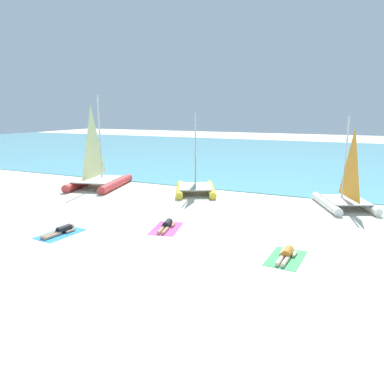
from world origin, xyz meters
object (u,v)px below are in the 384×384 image
Objects in this scene: sailboat_yellow at (195,182)px; towel_middle at (166,228)px; towel_left at (60,234)px; sunbather_right at (286,254)px; sailboat_white at (346,195)px; sunbather_middle at (167,225)px; sailboat_red at (98,174)px; towel_right at (286,258)px; sunbather_left at (61,231)px.

towel_middle is at bearing -101.82° from sailboat_yellow.
towel_left is (-2.07, -9.12, -0.71)m from sailboat_yellow.
sunbather_right is at bearing 8.36° from towel_left.
sailboat_yellow is 8.44m from sailboat_white.
sailboat_yellow is at bearing 91.23° from sunbather_middle.
towel_middle is at bearing -47.93° from sailboat_red.
sailboat_yellow is 9.37m from towel_left.
sunbather_left is at bearing -172.47° from towel_right.
sailboat_yellow reaches higher than sunbather_left.
sailboat_yellow is 3.05× the size of sunbather_left.
towel_middle and towel_right have the same top height.
towel_left is 9.00m from sunbather_right.
towel_right is (13.36, -6.90, -0.87)m from sailboat_red.
towel_right is at bearing -39.91° from sailboat_red.
sailboat_yellow reaches higher than towel_left.
sailboat_white is at bearing 41.24° from towel_left.
sunbather_middle is 1.00× the size of sunbather_right.
sailboat_white reaches higher than sunbather_left.
sunbather_right is (0.00, 0.07, 0.13)m from towel_right.
sunbather_right is (8.89, 1.24, 0.00)m from sunbather_left.
sunbather_middle is at bearing 171.43° from sunbather_right.
towel_right is (5.26, -1.16, 0.00)m from towel_middle.
towel_left is at bearing -167.85° from sunbather_right.
sunbather_right is (5.27, -1.16, 0.00)m from sunbather_middle.
sunbather_right is at bearing -11.71° from towel_middle.
sailboat_yellow is 3.06× the size of sunbather_middle.
sailboat_red is (-6.53, -0.97, 0.17)m from sailboat_yellow.
sailboat_white is at bearing 82.29° from sunbather_right.
towel_left is at bearing -73.88° from sailboat_red.
sunbather_left reaches higher than towel_left.
towel_right is (5.27, -1.22, -0.13)m from sunbather_middle.
sailboat_white is at bearing -24.33° from sailboat_yellow.
towel_middle is at bearing -158.68° from sailboat_white.
towel_left is 1.21× the size of sunbather_right.
sailboat_red is 15.02m from sunbather_right.
sailboat_white is 13.93m from sunbather_left.
sunbather_left is (0.01, 0.07, 0.13)m from towel_left.
towel_right is 1.21× the size of sunbather_right.
sailboat_red reaches higher than sailboat_white.
towel_left is (4.46, -8.14, -0.87)m from sailboat_red.
sunbather_left is at bearing -162.39° from sailboat_white.
sunbather_middle reaches higher than towel_right.
sailboat_white is 8.08m from sunbather_right.
sailboat_white is 13.99m from towel_left.
sailboat_white is 0.80× the size of sailboat_red.
towel_middle is (-6.87, -6.81, -0.69)m from sailboat_white.
towel_left is at bearing -172.05° from towel_right.
towel_right is (8.89, 1.18, -0.13)m from sunbather_left.
sunbather_left is (4.47, -8.08, -0.75)m from sailboat_red.
towel_right is (-1.61, -7.97, -0.69)m from sailboat_white.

